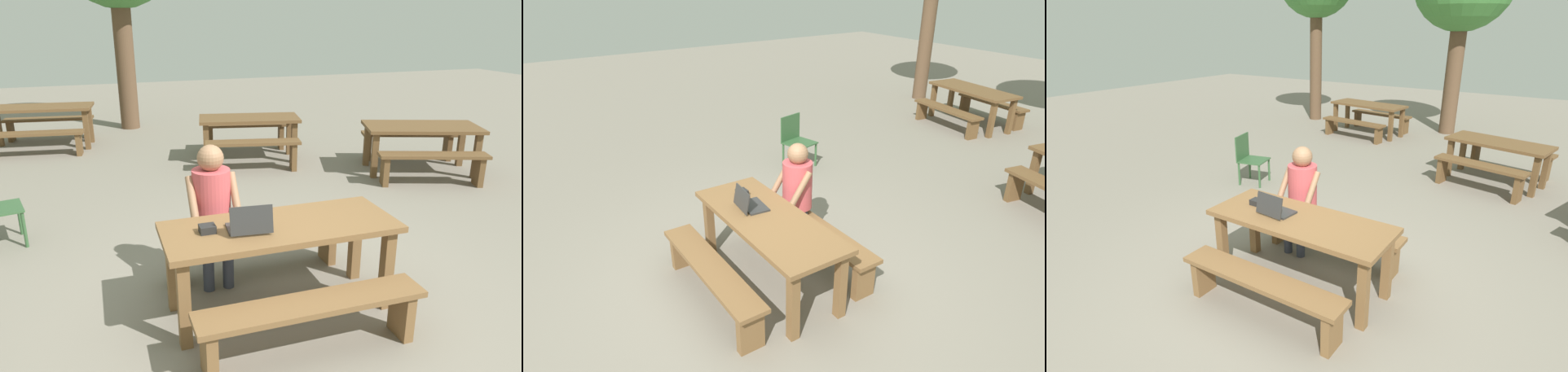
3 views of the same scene
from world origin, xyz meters
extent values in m
plane|color=gray|center=(0.00, 0.00, 0.00)|extent=(30.00, 30.00, 0.00)
cube|color=brown|center=(0.00, 0.00, 0.74)|extent=(1.88, 0.74, 0.05)
cube|color=brown|center=(-0.84, -0.27, 0.36)|extent=(0.09, 0.09, 0.71)
cube|color=brown|center=(0.84, -0.27, 0.36)|extent=(0.09, 0.09, 0.71)
cube|color=brown|center=(-0.84, 0.27, 0.36)|extent=(0.09, 0.09, 0.71)
cube|color=brown|center=(0.84, 0.27, 0.36)|extent=(0.09, 0.09, 0.71)
cube|color=brown|center=(0.00, -0.65, 0.42)|extent=(1.70, 0.30, 0.05)
cube|color=brown|center=(-0.75, -0.65, 0.20)|extent=(0.08, 0.24, 0.39)
cube|color=brown|center=(0.75, -0.65, 0.20)|extent=(0.08, 0.24, 0.39)
cube|color=brown|center=(0.00, 0.65, 0.42)|extent=(1.70, 0.30, 0.05)
cube|color=brown|center=(-0.75, 0.65, 0.20)|extent=(0.08, 0.24, 0.39)
cube|color=brown|center=(0.75, 0.65, 0.20)|extent=(0.08, 0.24, 0.39)
cube|color=#2D2D2D|center=(-0.27, 0.00, 0.77)|extent=(0.35, 0.25, 0.02)
cube|color=#2D2D2D|center=(-0.28, -0.13, 0.89)|extent=(0.33, 0.09, 0.22)
cube|color=black|center=(-0.28, -0.13, 0.89)|extent=(0.30, 0.07, 0.20)
cube|color=black|center=(-0.58, 0.03, 0.79)|extent=(0.12, 0.11, 0.06)
cylinder|color=#333847|center=(-0.50, 0.47, 0.22)|extent=(0.10, 0.10, 0.44)
cylinder|color=#333847|center=(-0.32, 0.47, 0.22)|extent=(0.10, 0.10, 0.44)
cube|color=#333847|center=(-0.41, 0.56, 0.48)|extent=(0.28, 0.28, 0.12)
cylinder|color=#C64C51|center=(-0.41, 0.65, 0.79)|extent=(0.34, 0.34, 0.55)
cylinder|color=#936B4C|center=(-0.59, 0.55, 0.83)|extent=(0.07, 0.32, 0.41)
cylinder|color=#936B4C|center=(-0.22, 0.55, 0.83)|extent=(0.07, 0.32, 0.41)
sphere|color=#936B4C|center=(-0.41, 0.65, 1.17)|extent=(0.23, 0.23, 0.23)
cylinder|color=#335933|center=(-2.13, 1.93, 0.20)|extent=(0.04, 0.04, 0.40)
cylinder|color=#335933|center=(-2.22, 2.30, 0.20)|extent=(0.04, 0.04, 0.40)
cube|color=brown|center=(1.11, 4.39, 0.70)|extent=(1.75, 1.04, 0.05)
cube|color=brown|center=(0.35, 4.29, 0.34)|extent=(0.11, 0.11, 0.67)
cube|color=brown|center=(1.75, 3.99, 0.34)|extent=(0.11, 0.11, 0.67)
cube|color=brown|center=(0.46, 4.79, 0.34)|extent=(0.11, 0.11, 0.67)
cube|color=brown|center=(1.86, 4.49, 0.34)|extent=(0.11, 0.11, 0.67)
cube|color=brown|center=(0.97, 3.75, 0.46)|extent=(1.50, 0.60, 0.05)
cube|color=brown|center=(0.35, 3.88, 0.22)|extent=(0.13, 0.25, 0.43)
cube|color=brown|center=(1.59, 3.62, 0.22)|extent=(0.13, 0.25, 0.43)
cube|color=brown|center=(1.25, 5.04, 0.46)|extent=(1.50, 0.60, 0.05)
cube|color=brown|center=(0.62, 5.17, 0.22)|extent=(0.13, 0.25, 0.43)
cube|color=brown|center=(1.87, 4.90, 0.22)|extent=(0.13, 0.25, 0.43)
cube|color=brown|center=(-2.24, 6.34, 0.74)|extent=(1.90, 0.96, 0.05)
cube|color=brown|center=(-1.47, 5.97, 0.36)|extent=(0.10, 0.10, 0.71)
cube|color=brown|center=(-1.40, 6.49, 0.36)|extent=(0.10, 0.10, 0.71)
cube|color=brown|center=(-2.32, 5.72, 0.41)|extent=(1.66, 0.52, 0.05)
cube|color=brown|center=(-1.61, 5.62, 0.19)|extent=(0.11, 0.25, 0.38)
cube|color=brown|center=(-2.15, 6.96, 0.41)|extent=(1.66, 0.52, 0.05)
cube|color=brown|center=(-2.86, 7.06, 0.19)|extent=(0.11, 0.25, 0.38)
cube|color=brown|center=(-1.44, 6.86, 0.19)|extent=(0.11, 0.25, 0.38)
cube|color=brown|center=(3.40, 2.91, 0.70)|extent=(1.89, 1.37, 0.05)
cube|color=brown|center=(2.58, 2.86, 0.34)|extent=(0.11, 0.11, 0.68)
cube|color=brown|center=(4.00, 2.35, 0.34)|extent=(0.11, 0.11, 0.68)
cube|color=brown|center=(2.80, 3.47, 0.34)|extent=(0.11, 0.11, 0.68)
cube|color=brown|center=(4.22, 2.97, 0.34)|extent=(0.11, 0.11, 0.68)
cube|color=brown|center=(3.18, 2.28, 0.44)|extent=(1.55, 0.79, 0.05)
cube|color=brown|center=(2.55, 2.50, 0.21)|extent=(0.16, 0.25, 0.42)
cube|color=brown|center=(3.81, 2.06, 0.21)|extent=(0.16, 0.25, 0.42)
cube|color=brown|center=(3.62, 3.54, 0.44)|extent=(1.55, 0.79, 0.05)
cube|color=brown|center=(2.99, 3.76, 0.21)|extent=(0.16, 0.25, 0.42)
cube|color=brown|center=(4.25, 3.32, 0.21)|extent=(0.16, 0.25, 0.42)
cylinder|color=brown|center=(-0.58, 7.56, 1.44)|extent=(0.39, 0.39, 2.88)
camera|label=1|loc=(-1.32, -3.43, 2.36)|focal=34.63mm
camera|label=2|loc=(3.44, -2.09, 3.03)|focal=31.84mm
camera|label=3|loc=(2.08, -3.07, 2.55)|focal=28.41mm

